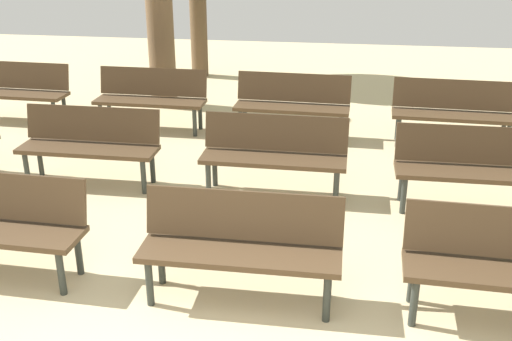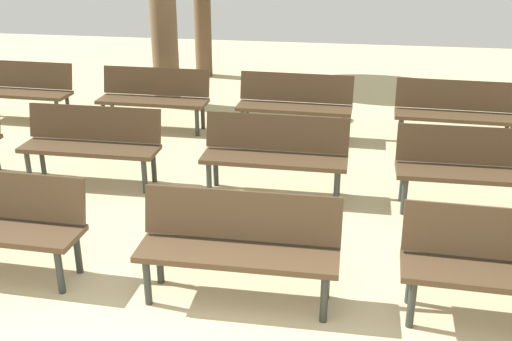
% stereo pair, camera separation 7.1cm
% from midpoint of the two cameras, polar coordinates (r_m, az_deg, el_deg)
% --- Properties ---
extents(bench_r0_c2, '(1.60, 0.49, 0.87)m').
position_cam_midpoint_polar(bench_r0_c2, '(4.84, -1.18, -6.67)').
color(bench_r0_c2, '#4C3823').
rests_on(bench_r0_c2, ground_plane).
extents(bench_r0_c3, '(1.62, 0.55, 0.87)m').
position_cam_midpoint_polar(bench_r0_c3, '(4.96, 23.20, -7.96)').
color(bench_r0_c3, '#4C3823').
rests_on(bench_r0_c3, ground_plane).
extents(bench_r1_c1, '(1.60, 0.49, 0.87)m').
position_cam_midpoint_polar(bench_r1_c1, '(7.26, -14.91, 2.75)').
color(bench_r1_c1, '#4C3823').
rests_on(bench_r1_c1, ground_plane).
extents(bench_r1_c2, '(1.61, 0.50, 0.87)m').
position_cam_midpoint_polar(bench_r1_c2, '(6.70, 2.11, 1.85)').
color(bench_r1_c2, '#4C3823').
rests_on(bench_r1_c2, ground_plane).
extents(bench_r1_c3, '(1.60, 0.48, 0.87)m').
position_cam_midpoint_polar(bench_r1_c3, '(6.71, 20.10, 0.48)').
color(bench_r1_c3, '#4C3823').
rests_on(bench_r1_c3, ground_plane).
extents(bench_r2_c0, '(1.61, 0.53, 0.87)m').
position_cam_midpoint_polar(bench_r2_c0, '(9.97, -21.05, 7.30)').
color(bench_r2_c0, '#4C3823').
rests_on(bench_r2_c0, ground_plane).
extents(bench_r2_c1, '(1.61, 0.50, 0.87)m').
position_cam_midpoint_polar(bench_r2_c1, '(9.01, -9.33, 7.02)').
color(bench_r2_c1, '#4C3823').
rests_on(bench_r2_c1, ground_plane).
extents(bench_r2_c2, '(1.62, 0.54, 0.87)m').
position_cam_midpoint_polar(bench_r2_c2, '(8.57, 3.90, 6.47)').
color(bench_r2_c2, '#4C3823').
rests_on(bench_r2_c2, ground_plane).
extents(bench_r2_c3, '(1.62, 0.55, 0.87)m').
position_cam_midpoint_polar(bench_r2_c3, '(8.62, 18.47, 5.43)').
color(bench_r2_c3, '#4C3823').
rests_on(bench_r2_c3, ground_plane).
extents(tree_2, '(0.43, 0.43, 2.66)m').
position_cam_midpoint_polar(tree_2, '(10.04, -8.46, 13.48)').
color(tree_2, brown).
rests_on(tree_2, ground_plane).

